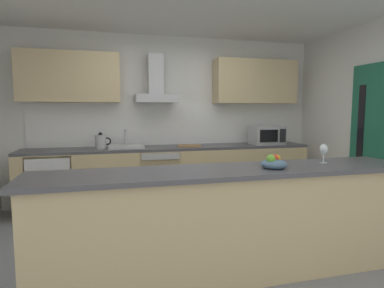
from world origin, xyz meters
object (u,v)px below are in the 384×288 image
at_px(microwave, 267,135).
at_px(range_hood, 156,87).
at_px(oven, 158,176).
at_px(refrigerator, 52,184).
at_px(kettle, 101,142).
at_px(wine_glass, 324,150).
at_px(chopping_board, 189,146).
at_px(fruit_bowl, 274,163).
at_px(sink, 126,146).

distance_m(microwave, range_hood, 1.93).
height_order(oven, refrigerator, oven).
height_order(microwave, kettle, microwave).
height_order(microwave, wine_glass, microwave).
xyz_separation_m(wine_glass, chopping_board, (-0.77, 2.10, -0.16)).
xyz_separation_m(oven, chopping_board, (0.48, -0.02, 0.45)).
bearing_deg(wine_glass, chopping_board, 110.23).
height_order(oven, wine_glass, wine_glass).
relative_size(refrigerator, range_hood, 1.18).
xyz_separation_m(microwave, chopping_board, (-1.29, 0.00, -0.14)).
distance_m(oven, range_hood, 1.33).
relative_size(wine_glass, fruit_bowl, 0.81).
height_order(refrigerator, microwave, microwave).
bearing_deg(microwave, fruit_bowl, -116.60).
relative_size(oven, sink, 1.60).
bearing_deg(sink, microwave, -1.00).
distance_m(microwave, fruit_bowl, 2.50).
distance_m(oven, refrigerator, 1.48).
distance_m(sink, wine_glass, 2.74).
height_order(refrigerator, fruit_bowl, fruit_bowl).
relative_size(oven, refrigerator, 0.94).
distance_m(kettle, fruit_bowl, 2.67).
xyz_separation_m(microwave, fruit_bowl, (-1.12, -2.23, -0.06)).
relative_size(microwave, chopping_board, 1.47).
relative_size(range_hood, chopping_board, 2.12).
distance_m(kettle, chopping_board, 1.29).
height_order(oven, kettle, kettle).
relative_size(sink, fruit_bowl, 2.27).
bearing_deg(range_hood, refrigerator, -174.88).
xyz_separation_m(kettle, wine_glass, (2.06, -2.09, 0.07)).
relative_size(oven, chopping_board, 2.35).
distance_m(sink, range_hood, 0.98).
xyz_separation_m(oven, microwave, (1.77, -0.03, 0.59)).
relative_size(oven, microwave, 1.60).
xyz_separation_m(kettle, fruit_bowl, (1.46, -2.23, -0.01)).
xyz_separation_m(microwave, range_hood, (-1.77, 0.16, 0.74)).
height_order(microwave, chopping_board, microwave).
xyz_separation_m(refrigerator, chopping_board, (1.95, -0.02, 0.49)).
bearing_deg(microwave, sink, 179.00).
relative_size(sink, range_hood, 0.69).
bearing_deg(microwave, kettle, -179.87).
bearing_deg(wine_glass, kettle, 134.65).
bearing_deg(refrigerator, wine_glass, -37.84).
xyz_separation_m(microwave, sink, (-2.23, 0.04, -0.12)).
relative_size(range_hood, fruit_bowl, 3.27).
bearing_deg(wine_glass, oven, 120.54).
bearing_deg(oven, wine_glass, -59.46).
bearing_deg(sink, chopping_board, -2.11).
bearing_deg(oven, microwave, -0.90).
bearing_deg(range_hood, sink, -165.60).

